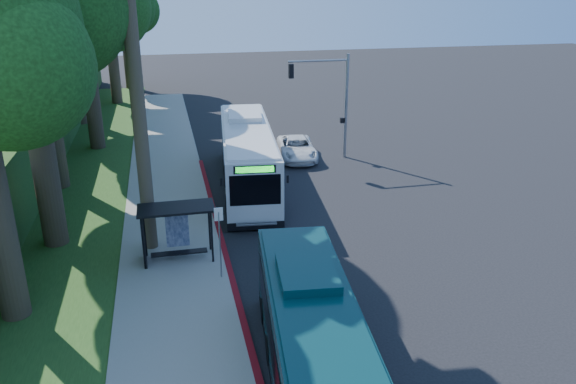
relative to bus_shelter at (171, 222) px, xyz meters
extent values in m
plane|color=black|center=(7.26, 2.86, -1.81)|extent=(140.00, 140.00, 0.00)
cube|color=gray|center=(-0.04, 2.86, -1.75)|extent=(4.50, 70.00, 0.12)
cube|color=maroon|center=(2.26, -1.14, -1.74)|extent=(0.25, 30.00, 0.13)
cube|color=#234719|center=(-5.74, 7.86, -1.78)|extent=(8.00, 70.00, 0.06)
cube|color=black|center=(0.26, -0.14, 0.69)|extent=(3.20, 1.50, 0.10)
cube|color=black|center=(-1.19, -0.14, -0.61)|extent=(0.06, 1.30, 2.20)
cube|color=navy|center=(0.26, 0.56, -0.56)|extent=(1.00, 0.12, 1.70)
cube|color=black|center=(0.26, -0.24, -1.36)|extent=(2.40, 0.40, 0.06)
cube|color=black|center=(-1.14, 0.46, -0.61)|extent=(0.08, 0.08, 2.40)
cube|color=black|center=(1.66, 0.46, -0.61)|extent=(0.08, 0.08, 2.40)
cube|color=black|center=(-1.14, -0.74, -0.61)|extent=(0.08, 0.08, 2.40)
cube|color=black|center=(1.66, -0.74, -0.61)|extent=(0.08, 0.08, 2.40)
cylinder|color=gray|center=(1.86, -2.14, -0.31)|extent=(0.06, 0.06, 3.00)
cube|color=white|center=(1.86, -2.14, 1.09)|extent=(0.35, 0.04, 0.55)
cylinder|color=gray|center=(12.06, 12.86, 1.69)|extent=(0.20, 0.20, 7.00)
cylinder|color=gray|center=(10.06, 12.86, 4.79)|extent=(4.00, 0.14, 0.14)
cube|color=black|center=(8.26, 12.86, 4.19)|extent=(0.30, 0.30, 0.90)
cube|color=black|center=(11.81, 12.86, 0.79)|extent=(0.25, 0.25, 0.35)
cylinder|color=#4C3F2D|center=(-0.94, 1.36, 4.69)|extent=(0.60, 0.60, 13.00)
cylinder|color=#382B1E|center=(-5.24, 2.86, 3.44)|extent=(1.10, 1.10, 10.50)
sphere|color=black|center=(-3.64, 1.66, 8.69)|extent=(5.60, 5.60, 5.60)
cylinder|color=#382B1E|center=(-6.24, 10.86, 4.14)|extent=(1.18, 1.18, 11.90)
cylinder|color=#382B1E|center=(-4.74, 18.86, 3.09)|extent=(1.06, 1.06, 9.80)
sphere|color=black|center=(-3.06, 17.60, 7.99)|extent=(5.88, 5.88, 5.88)
sphere|color=black|center=(-6.21, 20.33, 8.27)|extent=(5.46, 5.46, 5.46)
cylinder|color=#382B1E|center=(-6.74, 26.86, 3.79)|extent=(1.14, 1.14, 11.20)
cylinder|color=#382B1E|center=(-4.24, 34.86, 2.74)|extent=(1.02, 1.02, 9.10)
sphere|color=black|center=(-2.64, 33.66, 7.29)|extent=(5.60, 5.60, 5.60)
sphere|color=black|center=(-5.64, 36.26, 7.55)|extent=(5.20, 5.20, 5.20)
cylinder|color=#382B1E|center=(-3.24, 42.86, 2.39)|extent=(0.98, 0.98, 8.40)
sphere|color=black|center=(-3.24, 42.86, 7.55)|extent=(7.00, 7.00, 7.00)
sphere|color=black|center=(-1.84, 41.81, 6.59)|extent=(4.90, 4.90, 4.90)
sphere|color=black|center=(-4.47, 44.08, 6.83)|extent=(4.55, 4.55, 4.55)
sphere|color=black|center=(-4.30, -4.22, 7.29)|extent=(5.04, 5.04, 5.04)
cube|color=silver|center=(4.66, 8.58, 0.12)|extent=(4.03, 13.25, 3.10)
cube|color=black|center=(4.66, 8.58, -1.48)|extent=(4.06, 13.31, 0.38)
cube|color=black|center=(4.71, 9.12, 0.42)|extent=(3.81, 10.40, 1.20)
cube|color=black|center=(4.03, 2.14, 0.37)|extent=(2.44, 0.37, 1.52)
cube|color=black|center=(5.28, 15.01, 0.48)|extent=(2.22, 0.35, 1.09)
cube|color=#19E533|center=(4.03, 2.13, 1.40)|extent=(1.80, 0.28, 0.30)
cube|color=silver|center=(4.66, 8.58, 1.72)|extent=(3.74, 12.58, 0.13)
cube|color=silver|center=(4.87, 10.74, 1.91)|extent=(2.19, 2.89, 0.38)
cylinder|color=black|center=(3.00, 4.55, -1.26)|extent=(0.43, 1.11, 1.09)
cylinder|color=black|center=(5.50, 4.30, -1.26)|extent=(0.43, 1.11, 1.09)
cylinder|color=black|center=(3.89, 13.63, -1.26)|extent=(0.43, 1.11, 1.09)
cylinder|color=black|center=(6.39, 13.39, -1.26)|extent=(0.43, 1.11, 1.09)
cube|color=#093033|center=(3.69, -10.02, -0.11)|extent=(3.60, 11.63, 2.72)
cube|color=black|center=(3.74, -9.54, 0.15)|extent=(3.39, 9.13, 1.05)
cube|color=black|center=(4.27, -4.37, 0.20)|extent=(1.95, 0.31, 0.95)
cube|color=#093033|center=(3.69, -10.02, 1.29)|extent=(3.34, 11.04, 0.11)
cube|color=#093033|center=(3.89, -8.12, 1.45)|extent=(1.94, 2.55, 0.33)
cylinder|color=black|center=(3.04, -5.58, -1.33)|extent=(0.38, 0.98, 0.95)
cylinder|color=black|center=(5.23, -5.81, -1.33)|extent=(0.38, 0.98, 0.95)
imported|color=white|center=(8.78, 13.31, -1.09)|extent=(2.91, 5.37, 1.43)
camera|label=1|loc=(0.04, -22.47, 9.74)|focal=35.00mm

